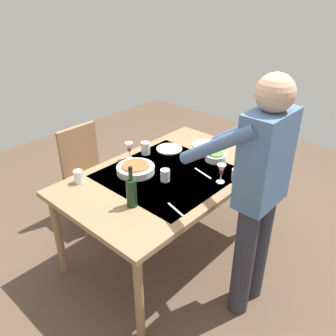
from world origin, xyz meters
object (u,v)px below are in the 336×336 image
Objects in this scene: person_server at (258,189)px; side_bowl_salad at (216,157)px; water_cup_near_right at (78,177)px; dining_table at (168,181)px; chair_near at (87,168)px; wine_glass_left at (221,170)px; water_cup_far_left at (236,175)px; wine_bottle at (132,192)px; water_cup_near_left at (146,148)px; wine_glass_right at (129,148)px; serving_bowl_pasta at (136,169)px; dinner_plate_near at (169,149)px; dinner_plate_far at (205,145)px; water_cup_far_right at (165,175)px.

person_server reaches higher than side_bowl_salad.
water_cup_near_right is 1.13m from side_bowl_salad.
person_server is (0.03, 0.79, 0.27)m from dining_table.
wine_glass_left is at bearing 103.56° from chair_near.
water_cup_far_left is (-0.27, 0.45, 0.11)m from dining_table.
person_server reaches higher than water_cup_near_right.
wine_bottle is at bearing -1.69° from side_bowl_salad.
wine_glass_left is 1.39× the size of water_cup_near_left.
water_cup_near_right is at bearing 0.47° from wine_glass_right.
chair_near is 3.07× the size of wine_bottle.
serving_bowl_pasta is 1.30× the size of dinner_plate_near.
water_cup_far_left reaches higher than serving_bowl_pasta.
dinner_plate_near is (-0.49, -0.08, -0.03)m from serving_bowl_pasta.
dinner_plate_far is (-0.75, 0.81, 0.24)m from chair_near.
person_server reaches higher than water_cup_far_left.
wine_glass_right is 1.66× the size of water_cup_far_left.
dinner_plate_near is at bearing -108.65° from person_server.
wine_bottle is 2.73× the size of water_cup_near_left.
dinner_plate_near is at bearing 127.08° from chair_near.
chair_near is 1.13m from wine_bottle.
serving_bowl_pasta is at bearing 88.79° from chair_near.
dining_table is 0.44m from dinner_plate_near.
water_cup_near_left is 1.15× the size of water_cup_far_right.
wine_glass_left is (-0.31, 1.29, 0.33)m from chair_near.
dining_table is 11.08× the size of wine_glass_left.
person_server reaches higher than water_cup_far_right.
wine_glass_left is at bearing 129.13° from water_cup_far_right.
water_cup_near_right is at bearing -2.20° from water_cup_near_left.
chair_near is at bearing -76.44° from wine_glass_left.
water_cup_far_left reaches higher than side_bowl_salad.
dinner_plate_far is (-0.70, -0.15, -0.04)m from water_cup_far_right.
water_cup_far_left is at bearing 133.50° from water_cup_far_right.
wine_glass_right is at bearing -130.85° from wine_bottle.
wine_bottle reaches higher than serving_bowl_pasta.
dining_table is 11.08× the size of wine_glass_right.
water_cup_near_right is (0.68, -0.03, -0.00)m from water_cup_near_left.
dining_table is 0.83m from person_server.
dinner_plate_near is (0.11, -0.42, -0.03)m from side_bowl_salad.
water_cup_far_left is at bearing 156.40° from wine_bottle.
water_cup_near_right is at bearing -27.16° from serving_bowl_pasta.
wine_glass_right is at bearing 102.30° from chair_near.
wine_glass_right reaches higher than water_cup_near_right.
wine_glass_right is 0.52m from water_cup_near_right.
wine_bottle reaches higher than dining_table.
water_cup_near_right is at bearing -82.86° from wine_bottle.
chair_near is 3.96× the size of dinner_plate_far.
person_server is 17.92× the size of water_cup_far_right.
water_cup_far_left is 0.96× the size of water_cup_far_right.
wine_glass_right is 0.66× the size of dinner_plate_far.
wine_glass_right reaches higher than water_cup_near_left.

